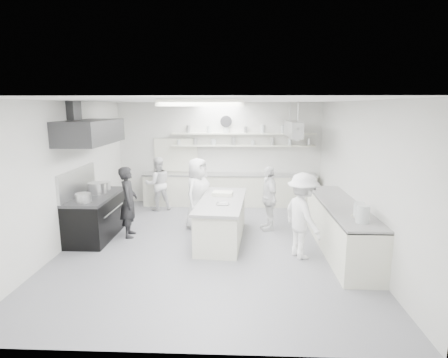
{
  "coord_description": "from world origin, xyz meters",
  "views": [
    {
      "loc": [
        0.58,
        -7.34,
        2.9
      ],
      "look_at": [
        0.26,
        0.6,
        1.3
      ],
      "focal_mm": 29.35,
      "sensor_mm": 36.0,
      "label": 1
    }
  ],
  "objects_px": {
    "right_counter": "(341,228)",
    "stove": "(96,217)",
    "cook_stove": "(129,202)",
    "back_counter": "(229,190)",
    "cook_back": "(158,184)",
    "prep_island": "(222,221)"
  },
  "relations": [
    {
      "from": "right_counter",
      "to": "stove",
      "type": "bearing_deg",
      "value": 173.48
    },
    {
      "from": "cook_stove",
      "to": "right_counter",
      "type": "bearing_deg",
      "value": -107.77
    },
    {
      "from": "back_counter",
      "to": "right_counter",
      "type": "height_order",
      "value": "right_counter"
    },
    {
      "from": "stove",
      "to": "cook_stove",
      "type": "bearing_deg",
      "value": 3.89
    },
    {
      "from": "cook_stove",
      "to": "cook_back",
      "type": "xyz_separation_m",
      "value": [
        0.18,
        2.16,
        -0.04
      ]
    },
    {
      "from": "back_counter",
      "to": "cook_stove",
      "type": "xyz_separation_m",
      "value": [
        -2.17,
        -2.75,
        0.34
      ]
    },
    {
      "from": "cook_stove",
      "to": "cook_back",
      "type": "bearing_deg",
      "value": -14.35
    },
    {
      "from": "stove",
      "to": "cook_back",
      "type": "relative_size",
      "value": 1.2
    },
    {
      "from": "right_counter",
      "to": "cook_back",
      "type": "bearing_deg",
      "value": 147.02
    },
    {
      "from": "prep_island",
      "to": "cook_stove",
      "type": "bearing_deg",
      "value": -178.52
    },
    {
      "from": "prep_island",
      "to": "cook_back",
      "type": "relative_size",
      "value": 1.53
    },
    {
      "from": "right_counter",
      "to": "cook_stove",
      "type": "height_order",
      "value": "cook_stove"
    },
    {
      "from": "stove",
      "to": "back_counter",
      "type": "height_order",
      "value": "back_counter"
    },
    {
      "from": "prep_island",
      "to": "cook_stove",
      "type": "height_order",
      "value": "cook_stove"
    },
    {
      "from": "right_counter",
      "to": "cook_back",
      "type": "relative_size",
      "value": 2.19
    },
    {
      "from": "stove",
      "to": "cook_stove",
      "type": "distance_m",
      "value": 0.81
    },
    {
      "from": "prep_island",
      "to": "cook_back",
      "type": "xyz_separation_m",
      "value": [
        -1.9,
        2.27,
        0.33
      ]
    },
    {
      "from": "stove",
      "to": "right_counter",
      "type": "bearing_deg",
      "value": -6.52
    },
    {
      "from": "cook_stove",
      "to": "stove",
      "type": "bearing_deg",
      "value": 84.3
    },
    {
      "from": "stove",
      "to": "cook_stove",
      "type": "height_order",
      "value": "cook_stove"
    },
    {
      "from": "back_counter",
      "to": "right_counter",
      "type": "xyz_separation_m",
      "value": [
        2.35,
        -3.4,
        0.01
      ]
    },
    {
      "from": "back_counter",
      "to": "prep_island",
      "type": "relative_size",
      "value": 2.17
    }
  ]
}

